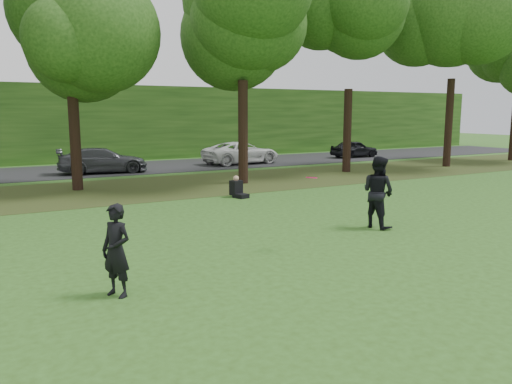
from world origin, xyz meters
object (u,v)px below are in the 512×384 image
(frisbee, at_px, (312,178))
(seated_person, at_px, (237,189))
(player_left, at_px, (116,251))
(player_right, at_px, (378,192))

(frisbee, distance_m, seated_person, 7.79)
(player_left, bearing_deg, seated_person, 109.51)
(player_left, relative_size, player_right, 0.82)
(player_right, bearing_deg, frisbee, 99.50)
(player_right, bearing_deg, seated_person, 1.23)
(player_left, xyz_separation_m, frisbee, (4.73, 0.81, 0.89))
(player_left, distance_m, player_right, 7.94)
(player_right, distance_m, seated_person, 6.57)
(player_right, relative_size, seated_person, 2.43)
(frisbee, bearing_deg, seated_person, 76.04)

